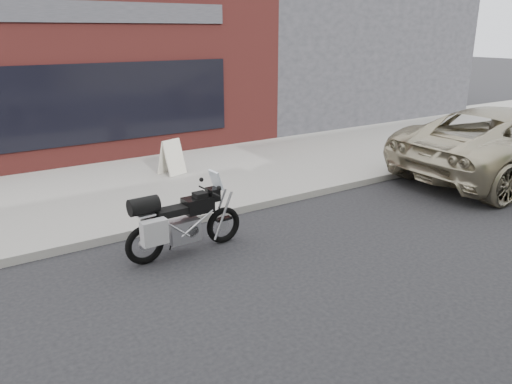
{
  "coord_description": "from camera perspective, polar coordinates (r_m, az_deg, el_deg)",
  "views": [
    {
      "loc": [
        -4.36,
        -3.91,
        3.48
      ],
      "look_at": [
        0.09,
        2.83,
        0.85
      ],
      "focal_mm": 35.0,
      "sensor_mm": 36.0,
      "label": 1
    }
  ],
  "objects": [
    {
      "name": "ground",
      "position": [
        6.81,
        12.92,
        -13.18
      ],
      "size": [
        120.0,
        120.0,
        0.0
      ],
      "primitive_type": "plane",
      "color": "black",
      "rests_on": "ground"
    },
    {
      "name": "near_sidewalk",
      "position": [
        12.23,
        -11.22,
        1.51
      ],
      "size": [
        44.0,
        6.0,
        0.15
      ],
      "primitive_type": "cube",
      "color": "gray",
      "rests_on": "ground"
    },
    {
      "name": "storefront",
      "position": [
        18.09,
        -26.54,
        12.29
      ],
      "size": [
        14.0,
        10.07,
        4.5
      ],
      "color": "#5C201D",
      "rests_on": "ground"
    },
    {
      "name": "neighbour_building",
      "position": [
        22.96,
        5.48,
        16.74
      ],
      "size": [
        10.0,
        10.0,
        6.0
      ],
      "primitive_type": "cube",
      "color": "#29292E",
      "rests_on": "ground"
    },
    {
      "name": "motorcycle",
      "position": [
        8.04,
        -8.88,
        -3.45
      ],
      "size": [
        2.07,
        0.7,
        1.31
      ],
      "rotation": [
        0.0,
        0.0,
        0.03
      ],
      "color": "black",
      "rests_on": "ground"
    },
    {
      "name": "minivan",
      "position": [
        13.69,
        27.1,
        5.02
      ],
      "size": [
        6.32,
        3.12,
        1.73
      ],
      "primitive_type": "imported",
      "rotation": [
        0.0,
        0.0,
        1.53
      ],
      "color": "tan",
      "rests_on": "ground"
    },
    {
      "name": "sandwich_sign",
      "position": [
        12.2,
        -9.65,
        3.98
      ],
      "size": [
        0.65,
        0.62,
        0.84
      ],
      "rotation": [
        0.0,
        0.0,
        0.32
      ],
      "color": "beige",
      "rests_on": "near_sidewalk"
    }
  ]
}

